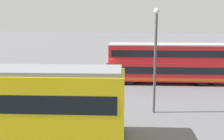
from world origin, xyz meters
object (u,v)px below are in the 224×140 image
Objects in this scene: double_decker_bus at (167,63)px; info_sign at (5,73)px; pedestrian_crossing at (62,91)px; pedestrian_near_railing at (61,83)px; street_lamp at (155,53)px.

double_decker_bus is 4.85× the size of info_sign.
double_decker_bus is at bearing -132.97° from pedestrian_crossing.
double_decker_bus reaches higher than pedestrian_near_railing.
pedestrian_crossing reaches higher than pedestrian_near_railing.
street_lamp is at bearing 158.71° from pedestrian_near_railing.
pedestrian_crossing is 0.26× the size of street_lamp.
double_decker_bus is at bearing -96.23° from street_lamp.
double_decker_bus is 14.14m from info_sign.
pedestrian_crossing is 7.08m from street_lamp.
info_sign is (12.92, 5.74, -0.27)m from double_decker_bus.
street_lamp is at bearing 168.04° from info_sign.
street_lamp is (-12.02, 2.54, 2.28)m from info_sign.
pedestrian_near_railing is at bearing -21.29° from street_lamp.
pedestrian_crossing is 6.01m from info_sign.
street_lamp is (-6.44, 0.40, 2.91)m from pedestrian_crossing.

